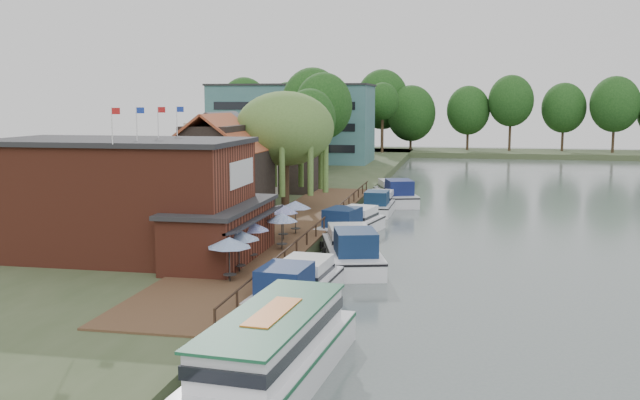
# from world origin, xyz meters

# --- Properties ---
(ground) EXTENTS (260.00, 260.00, 0.00)m
(ground) POSITION_xyz_m (0.00, 0.00, 0.00)
(ground) COLOR #53605E
(ground) RESTS_ON ground
(land_bank) EXTENTS (50.00, 140.00, 1.00)m
(land_bank) POSITION_xyz_m (-30.00, 35.00, 0.50)
(land_bank) COLOR #384728
(land_bank) RESTS_ON ground
(quay_deck) EXTENTS (6.00, 50.00, 0.10)m
(quay_deck) POSITION_xyz_m (-8.00, 10.00, 1.05)
(quay_deck) COLOR #47301E
(quay_deck) RESTS_ON land_bank
(quay_rail) EXTENTS (0.20, 49.00, 1.00)m
(quay_rail) POSITION_xyz_m (-5.30, 10.50, 1.50)
(quay_rail) COLOR black
(quay_rail) RESTS_ON land_bank
(pub) EXTENTS (20.00, 11.00, 7.30)m
(pub) POSITION_xyz_m (-14.00, -1.00, 4.65)
(pub) COLOR maroon
(pub) RESTS_ON land_bank
(hotel_block) EXTENTS (25.40, 12.40, 12.30)m
(hotel_block) POSITION_xyz_m (-22.00, 70.00, 7.15)
(hotel_block) COLOR #38666B
(hotel_block) RESTS_ON land_bank
(cottage_a) EXTENTS (8.60, 7.60, 8.50)m
(cottage_a) POSITION_xyz_m (-15.00, 14.00, 5.25)
(cottage_a) COLOR black
(cottage_a) RESTS_ON land_bank
(cottage_b) EXTENTS (9.60, 8.60, 8.50)m
(cottage_b) POSITION_xyz_m (-18.00, 24.00, 5.25)
(cottage_b) COLOR beige
(cottage_b) RESTS_ON land_bank
(cottage_c) EXTENTS (7.60, 7.60, 8.50)m
(cottage_c) POSITION_xyz_m (-14.00, 33.00, 5.25)
(cottage_c) COLOR black
(cottage_c) RESTS_ON land_bank
(willow) EXTENTS (8.60, 8.60, 10.43)m
(willow) POSITION_xyz_m (-10.50, 19.00, 6.21)
(willow) COLOR #476B2D
(willow) RESTS_ON land_bank
(umbrella_0) EXTENTS (2.35, 2.35, 2.38)m
(umbrella_0) POSITION_xyz_m (-7.23, -6.23, 2.29)
(umbrella_0) COLOR navy
(umbrella_0) RESTS_ON quay_deck
(umbrella_1) EXTENTS (2.36, 2.36, 2.38)m
(umbrella_1) POSITION_xyz_m (-7.39, -4.09, 2.29)
(umbrella_1) COLOR navy
(umbrella_1) RESTS_ON quay_deck
(umbrella_2) EXTENTS (2.16, 2.16, 2.38)m
(umbrella_2) POSITION_xyz_m (-7.53, -1.22, 2.29)
(umbrella_2) COLOR navy
(umbrella_2) RESTS_ON quay_deck
(umbrella_3) EXTENTS (2.08, 2.08, 2.38)m
(umbrella_3) POSITION_xyz_m (-6.55, 2.25, 2.29)
(umbrella_3) COLOR navy
(umbrella_3) RESTS_ON quay_deck
(umbrella_4) EXTENTS (2.10, 2.10, 2.38)m
(umbrella_4) POSITION_xyz_m (-7.32, 5.62, 2.29)
(umbrella_4) COLOR navy
(umbrella_4) RESTS_ON quay_deck
(umbrella_5) EXTENTS (2.28, 2.28, 2.38)m
(umbrella_5) POSITION_xyz_m (-6.97, 7.90, 2.29)
(umbrella_5) COLOR navy
(umbrella_5) RESTS_ON quay_deck
(cruiser_0) EXTENTS (4.05, 10.37, 2.47)m
(cruiser_0) POSITION_xyz_m (-3.67, -6.01, 1.23)
(cruiser_0) COLOR white
(cruiser_0) RESTS_ON ground
(cruiser_1) EXTENTS (6.23, 11.41, 2.67)m
(cruiser_1) POSITION_xyz_m (-2.20, 3.41, 1.34)
(cruiser_1) COLOR silver
(cruiser_1) RESTS_ON ground
(cruiser_2) EXTENTS (5.25, 10.53, 2.45)m
(cruiser_2) POSITION_xyz_m (-3.81, 13.60, 1.22)
(cruiser_2) COLOR white
(cruiser_2) RESTS_ON ground
(cruiser_3) EXTENTS (3.14, 9.46, 2.27)m
(cruiser_3) POSITION_xyz_m (-2.99, 25.94, 1.13)
(cruiser_3) COLOR white
(cruiser_3) RESTS_ON ground
(cruiser_4) EXTENTS (6.36, 11.36, 2.66)m
(cruiser_4) POSITION_xyz_m (-2.06, 32.67, 1.33)
(cruiser_4) COLOR silver
(cruiser_4) RESTS_ON ground
(tour_boat) EXTENTS (4.85, 13.40, 2.86)m
(tour_boat) POSITION_xyz_m (-2.16, -17.23, 1.43)
(tour_boat) COLOR silver
(tour_boat) RESTS_ON ground
(swan) EXTENTS (0.44, 0.44, 0.44)m
(swan) POSITION_xyz_m (-2.78, -13.81, 0.22)
(swan) COLOR white
(swan) RESTS_ON ground
(bank_tree_0) EXTENTS (6.14, 6.14, 11.05)m
(bank_tree_0) POSITION_xyz_m (-12.92, 40.66, 6.53)
(bank_tree_0) COLOR #143811
(bank_tree_0) RESTS_ON land_bank
(bank_tree_1) EXTENTS (7.58, 7.58, 13.34)m
(bank_tree_1) POSITION_xyz_m (-13.33, 51.43, 7.67)
(bank_tree_1) COLOR #143811
(bank_tree_1) RESTS_ON land_bank
(bank_tree_2) EXTENTS (8.73, 8.73, 14.30)m
(bank_tree_2) POSITION_xyz_m (-16.13, 57.67, 8.15)
(bank_tree_2) COLOR #143811
(bank_tree_2) RESTS_ON land_bank
(bank_tree_3) EXTENTS (7.07, 7.07, 12.62)m
(bank_tree_3) POSITION_xyz_m (-16.60, 79.30, 7.31)
(bank_tree_3) COLOR #143811
(bank_tree_3) RESTS_ON land_bank
(bank_tree_4) EXTENTS (7.17, 7.17, 11.56)m
(bank_tree_4) POSITION_xyz_m (-18.30, 85.71, 6.78)
(bank_tree_4) COLOR #143811
(bank_tree_4) RESTS_ON land_bank
(bank_tree_5) EXTENTS (6.08, 6.08, 13.11)m
(bank_tree_5) POSITION_xyz_m (-10.13, 93.25, 7.55)
(bank_tree_5) COLOR #143811
(bank_tree_5) RESTS_ON land_bank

